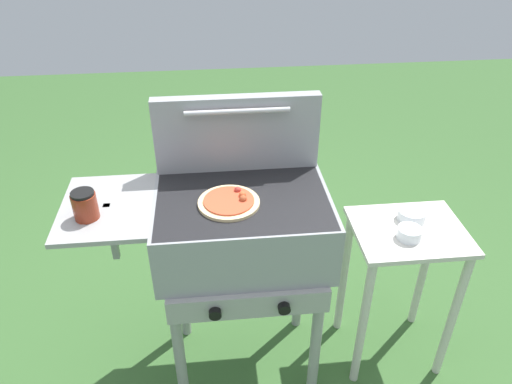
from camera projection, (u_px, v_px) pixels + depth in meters
The scene contains 8 objects.
ground_plane at pixel (245, 359), 2.25m from camera, with size 8.00×8.00×0.00m, color #38602D.
grill at pixel (239, 230), 1.83m from camera, with size 0.96×0.53×0.90m.
grill_lid_open at pixel (237, 133), 1.85m from camera, with size 0.63×0.08×0.30m.
pizza_pepperoni at pixel (230, 202), 1.71m from camera, with size 0.22×0.22×0.04m.
sauce_jar at pixel (85, 205), 1.62m from camera, with size 0.08×0.08×0.10m.
prep_table at pixel (402, 266), 2.02m from camera, with size 0.44×0.36×0.70m.
topping_bowl_near at pixel (412, 215), 1.96m from camera, with size 0.11×0.11×0.04m.
topping_bowl_far at pixel (409, 234), 1.86m from camera, with size 0.09×0.09×0.04m.
Camera 1 is at (-0.10, -1.45, 1.88)m, focal length 34.16 mm.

